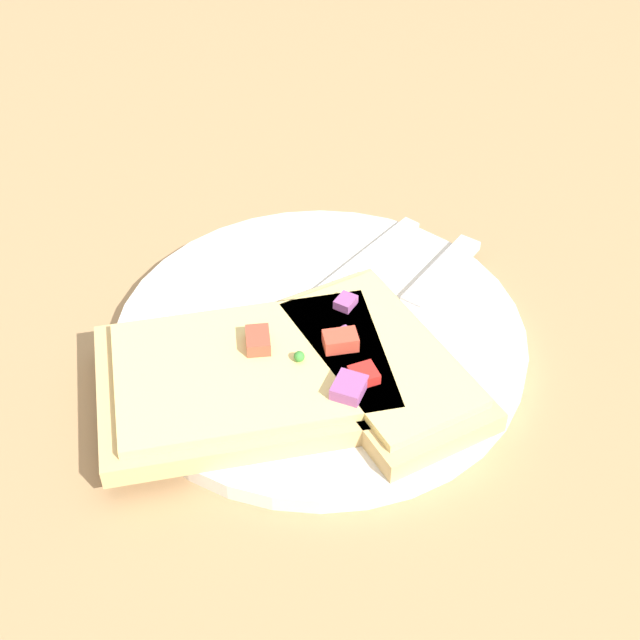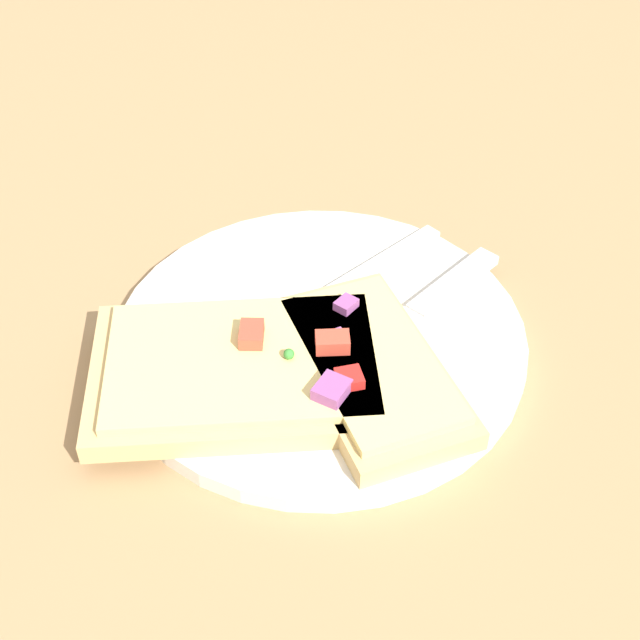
{
  "view_description": "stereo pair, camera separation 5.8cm",
  "coord_description": "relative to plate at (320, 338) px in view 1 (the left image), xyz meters",
  "views": [
    {
      "loc": [
        0.4,
        0.16,
        0.42
      ],
      "look_at": [
        0.0,
        0.0,
        0.02
      ],
      "focal_mm": 50.0,
      "sensor_mm": 36.0,
      "label": 1
    },
    {
      "loc": [
        0.37,
        0.22,
        0.42
      ],
      "look_at": [
        0.0,
        0.0,
        0.02
      ],
      "focal_mm": 50.0,
      "sensor_mm": 36.0,
      "label": 2
    }
  ],
  "objects": [
    {
      "name": "pizza_slice_corner",
      "position": [
        0.02,
        0.05,
        0.02
      ],
      "size": [
        0.16,
        0.17,
        0.03
      ],
      "rotation": [
        0.0,
        0.0,
        0.9
      ],
      "color": "tan",
      "rests_on": "plate"
    },
    {
      "name": "fork",
      "position": [
        -0.02,
        -0.01,
        0.01
      ],
      "size": [
        0.21,
        0.08,
        0.01
      ],
      "rotation": [
        0.0,
        0.0,
        5.99
      ],
      "color": "silver",
      "rests_on": "plate"
    },
    {
      "name": "knife",
      "position": [
        -0.04,
        0.05,
        0.01
      ],
      "size": [
        0.23,
        0.07,
        0.01
      ],
      "rotation": [
        0.0,
        0.0,
        6.06
      ],
      "color": "silver",
      "rests_on": "plate"
    },
    {
      "name": "pizza_slice_main",
      "position": [
        0.06,
        -0.02,
        0.02
      ],
      "size": [
        0.21,
        0.22,
        0.03
      ],
      "rotation": [
        0.0,
        0.0,
        5.31
      ],
      "color": "tan",
      "rests_on": "plate"
    },
    {
      "name": "ground_plane",
      "position": [
        0.0,
        0.0,
        -0.01
      ],
      "size": [
        4.0,
        4.0,
        0.0
      ],
      "primitive_type": "plane",
      "color": "#9E7A51"
    },
    {
      "name": "plate",
      "position": [
        0.0,
        0.0,
        0.0
      ],
      "size": [
        0.27,
        0.27,
        0.01
      ],
      "color": "silver",
      "rests_on": "ground"
    },
    {
      "name": "crumb_scatter",
      "position": [
        0.0,
        0.02,
        0.01
      ],
      "size": [
        0.01,
        0.11,
        0.01
      ],
      "color": "tan",
      "rests_on": "plate"
    }
  ]
}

